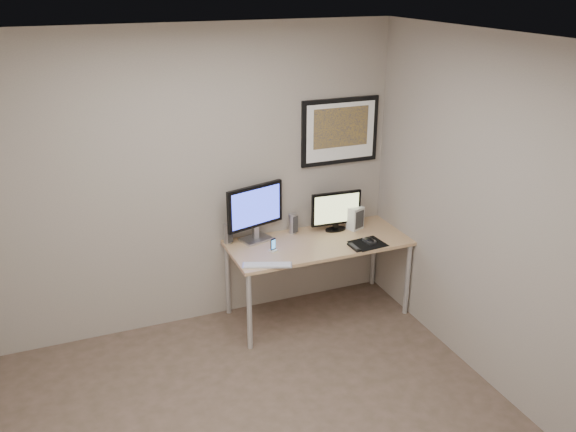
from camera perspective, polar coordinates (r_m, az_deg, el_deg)
name	(u,v)px	position (r m, az deg, el deg)	size (l,w,h in m)	color
room	(239,190)	(3.97, -4.64, 2.49)	(3.60, 3.60, 3.60)	white
desk	(318,248)	(5.45, 2.84, -3.00)	(1.60, 0.70, 0.73)	#A78B51
framed_art	(340,131)	(5.56, 4.89, 7.92)	(0.75, 0.04, 0.60)	black
monitor_large	(255,210)	(5.34, -3.09, 0.53)	(0.55, 0.25, 0.51)	#A6A6AA
monitor_tv	(336,210)	(5.59, 4.53, 0.55)	(0.48, 0.12, 0.37)	black
speaker_left	(228,233)	(5.38, -5.67, -1.64)	(0.07, 0.07, 0.18)	#A6A6AA
speaker_right	(293,223)	(5.55, 0.43, -0.69)	(0.08, 0.08, 0.19)	#A6A6AA
phone_dock	(273,245)	(5.21, -1.40, -2.72)	(0.05, 0.05, 0.12)	black
keyboard	(267,265)	(4.98, -1.95, -4.60)	(0.40, 0.11, 0.01)	#B7B7BC
mousepad	(368,244)	(5.41, 7.50, -2.58)	(0.28, 0.25, 0.00)	black
mouse	(369,240)	(5.43, 7.62, -2.23)	(0.07, 0.12, 0.04)	black
remote	(354,247)	(5.31, 6.21, -2.91)	(0.05, 0.18, 0.02)	black
fan_unit	(355,218)	(5.67, 6.31, -0.19)	(0.14, 0.10, 0.21)	silver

